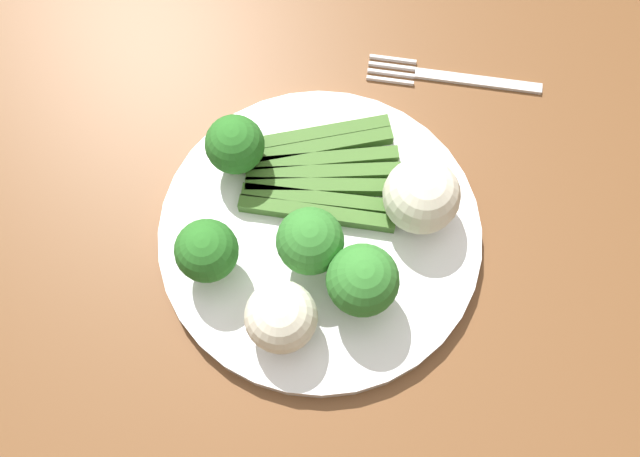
{
  "coord_description": "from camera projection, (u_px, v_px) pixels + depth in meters",
  "views": [
    {
      "loc": [
        -0.21,
        -0.06,
        1.32
      ],
      "look_at": [
        -0.02,
        0.02,
        0.77
      ],
      "focal_mm": 39.74,
      "sensor_mm": 36.0,
      "label": 1
    }
  ],
  "objects": [
    {
      "name": "plate",
      "position": [
        320.0,
        234.0,
        0.61
      ],
      "size": [
        0.28,
        0.28,
        0.01
      ],
      "primitive_type": "cylinder",
      "color": "white",
      "rests_on": "dining_table"
    },
    {
      "name": "cauliflower_back_right",
      "position": [
        421.0,
        196.0,
        0.58
      ],
      "size": [
        0.06,
        0.06,
        0.06
      ],
      "primitive_type": "sphere",
      "color": "silver",
      "rests_on": "plate"
    },
    {
      "name": "dining_table",
      "position": [
        342.0,
        260.0,
        0.7
      ],
      "size": [
        1.39,
        1.08,
        0.75
      ],
      "color": "brown",
      "rests_on": "ground_plane"
    },
    {
      "name": "broccoli_near_center",
      "position": [
        207.0,
        251.0,
        0.56
      ],
      "size": [
        0.05,
        0.05,
        0.06
      ],
      "color": "#568E33",
      "rests_on": "plate"
    },
    {
      "name": "fork",
      "position": [
        451.0,
        78.0,
        0.67
      ],
      "size": [
        0.06,
        0.16,
        0.0
      ],
      "rotation": [
        0.0,
        0.0,
        1.81
      ],
      "color": "silver",
      "rests_on": "dining_table"
    },
    {
      "name": "asparagus_bundle",
      "position": [
        320.0,
        174.0,
        0.61
      ],
      "size": [
        0.13,
        0.16,
        0.01
      ],
      "rotation": [
        0.0,
        0.0,
        5.14
      ],
      "color": "#3D6626",
      "rests_on": "plate"
    },
    {
      "name": "ground_plane",
      "position": [
        331.0,
        373.0,
        1.32
      ],
      "size": [
        6.0,
        6.0,
        0.02
      ],
      "primitive_type": "cube",
      "color": "#B7A88E"
    },
    {
      "name": "cauliflower_front_left",
      "position": [
        281.0,
        317.0,
        0.54
      ],
      "size": [
        0.06,
        0.06,
        0.06
      ],
      "primitive_type": "sphere",
      "color": "silver",
      "rests_on": "plate"
    },
    {
      "name": "broccoli_front",
      "position": [
        235.0,
        145.0,
        0.59
      ],
      "size": [
        0.05,
        0.05,
        0.06
      ],
      "color": "#568E33",
      "rests_on": "plate"
    },
    {
      "name": "broccoli_back",
      "position": [
        363.0,
        281.0,
        0.54
      ],
      "size": [
        0.06,
        0.06,
        0.07
      ],
      "color": "#609E3D",
      "rests_on": "plate"
    },
    {
      "name": "broccoli_outer_edge",
      "position": [
        310.0,
        242.0,
        0.56
      ],
      "size": [
        0.05,
        0.05,
        0.07
      ],
      "color": "#609E3D",
      "rests_on": "plate"
    }
  ]
}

